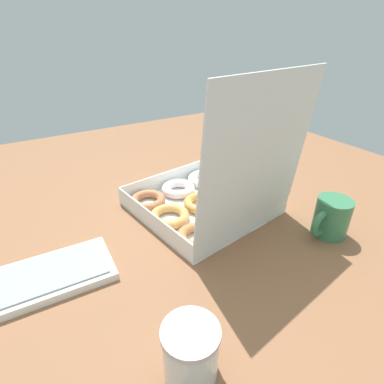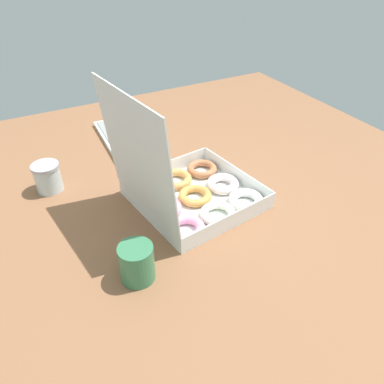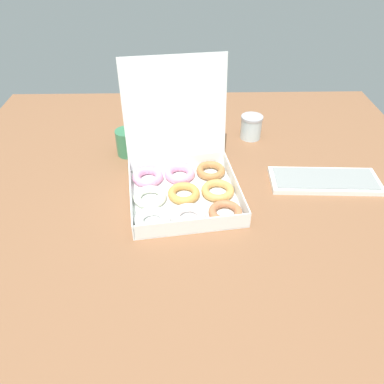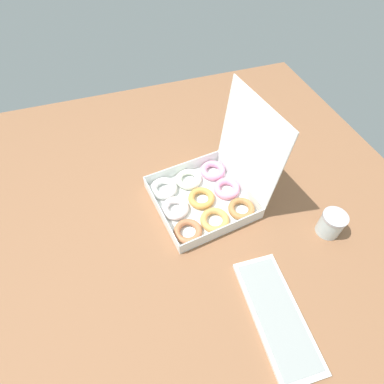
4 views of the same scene
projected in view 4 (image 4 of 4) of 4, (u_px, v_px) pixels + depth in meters
ground_plane at (195, 210)px, 118.29cm from camera, size 180.00×180.00×2.00cm
donut_box at (206, 192)px, 117.34cm from camera, size 40.06×43.10×40.48cm
keyboard at (277, 315)px, 91.24cm from camera, size 38.16×16.17×2.20cm
coffee_mug at (245, 143)px, 133.82cm from camera, size 12.58×8.64×10.06cm
glass_jar at (331, 224)px, 107.34cm from camera, size 8.85×8.85×9.61cm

